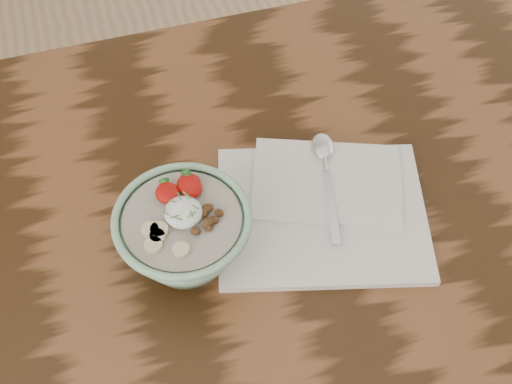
# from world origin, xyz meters

# --- Properties ---
(table) EXTENTS (1.60, 0.90, 0.75)m
(table) POSITION_xyz_m (0.00, 0.00, 0.66)
(table) COLOR #311C0C
(table) RESTS_ON ground
(breakfast_bowl) EXTENTS (0.17, 0.17, 0.12)m
(breakfast_bowl) POSITION_xyz_m (0.03, -0.00, 0.81)
(breakfast_bowl) COLOR #8ABA96
(breakfast_bowl) RESTS_ON table
(napkin) EXTENTS (0.33, 0.29, 0.02)m
(napkin) POSITION_xyz_m (0.23, 0.02, 0.76)
(napkin) COLOR white
(napkin) RESTS_ON table
(spoon) EXTENTS (0.06, 0.19, 0.01)m
(spoon) POSITION_xyz_m (0.26, 0.08, 0.77)
(spoon) COLOR silver
(spoon) RESTS_ON napkin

